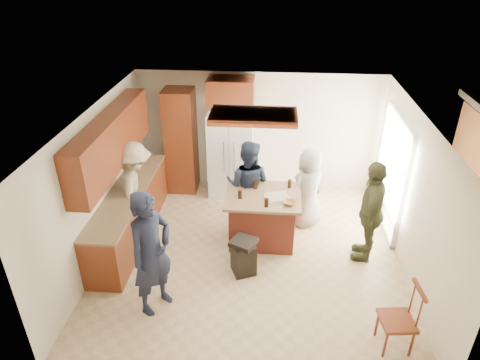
# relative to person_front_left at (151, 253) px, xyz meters

# --- Properties ---
(person_front_left) EXTENTS (0.80, 0.86, 1.91)m
(person_front_left) POSITION_rel_person_front_left_xyz_m (0.00, 0.00, 0.00)
(person_front_left) COLOR black
(person_front_left) RESTS_ON ground
(person_behind_left) EXTENTS (0.92, 0.66, 1.71)m
(person_behind_left) POSITION_rel_person_front_left_xyz_m (1.18, 2.19, -0.10)
(person_behind_left) COLOR #1C2438
(person_behind_left) RESTS_ON ground
(person_behind_right) EXTENTS (0.89, 0.86, 1.54)m
(person_behind_right) POSITION_rel_person_front_left_xyz_m (2.28, 2.34, -0.19)
(person_behind_right) COLOR gray
(person_behind_right) RESTS_ON ground
(person_side_right) EXTENTS (0.76, 1.14, 1.79)m
(person_side_right) POSITION_rel_person_front_left_xyz_m (3.22, 1.43, -0.06)
(person_side_right) COLOR #3E4226
(person_side_right) RESTS_ON ground
(person_counter) EXTENTS (0.81, 1.24, 1.76)m
(person_counter) POSITION_rel_person_front_left_xyz_m (-0.78, 1.84, -0.07)
(person_counter) COLOR tan
(person_counter) RESTS_ON ground
(left_cabinetry) EXTENTS (0.64, 3.00, 2.30)m
(left_cabinetry) POSITION_rel_person_front_left_xyz_m (-0.95, 1.68, 0.00)
(left_cabinetry) COLOR maroon
(left_cabinetry) RESTS_ON ground
(back_wall_units) EXTENTS (1.80, 0.60, 2.45)m
(back_wall_units) POSITION_rel_person_front_left_xyz_m (-0.03, 3.48, 0.43)
(back_wall_units) COLOR maroon
(back_wall_units) RESTS_ON ground
(refrigerator) EXTENTS (0.90, 0.76, 1.80)m
(refrigerator) POSITION_rel_person_front_left_xyz_m (0.75, 3.40, -0.05)
(refrigerator) COLOR white
(refrigerator) RESTS_ON ground
(kitchen_island) EXTENTS (1.28, 1.03, 0.93)m
(kitchen_island) POSITION_rel_person_front_left_xyz_m (1.47, 1.74, -0.48)
(kitchen_island) COLOR #A03B29
(kitchen_island) RESTS_ON ground
(island_items) EXTENTS (0.99, 0.73, 0.15)m
(island_items) POSITION_rel_person_front_left_xyz_m (1.69, 1.65, 0.01)
(island_items) COLOR silver
(island_items) RESTS_ON kitchen_island
(trash_bin) EXTENTS (0.48, 0.48, 0.63)m
(trash_bin) POSITION_rel_person_front_left_xyz_m (1.21, 0.84, -0.64)
(trash_bin) COLOR black
(trash_bin) RESTS_ON ground
(spindle_chair) EXTENTS (0.46, 0.46, 0.99)m
(spindle_chair) POSITION_rel_person_front_left_xyz_m (3.30, -0.46, -0.50)
(spindle_chair) COLOR maroon
(spindle_chair) RESTS_ON ground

